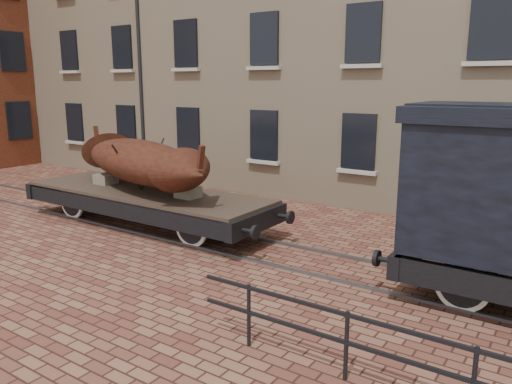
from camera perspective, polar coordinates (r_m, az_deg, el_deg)
The scene contains 4 objects.
ground at distance 12.47m, azimuth -2.07°, elevation -6.14°, with size 90.00×90.00×0.00m, color #582B21.
rail_track at distance 12.46m, azimuth -2.08°, elevation -6.01°, with size 30.00×1.52×0.06m.
flatcar_wagon at distance 14.35m, azimuth -12.59°, elevation -0.59°, with size 8.66×2.35×1.31m.
iron_boat at distance 14.24m, azimuth -13.09°, elevation 3.49°, with size 6.55×3.50×1.59m.
Camera 1 is at (7.03, -9.52, 3.95)m, focal length 35.00 mm.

